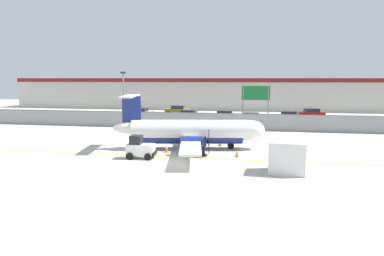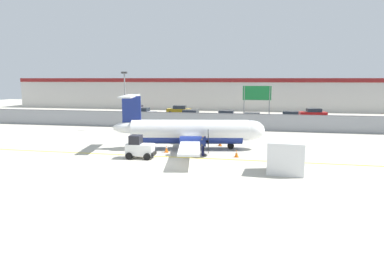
% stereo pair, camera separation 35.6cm
% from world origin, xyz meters
% --- Properties ---
extents(ground_plane, '(140.00, 140.00, 0.01)m').
position_xyz_m(ground_plane, '(0.00, 2.00, 0.00)').
color(ground_plane, '#B7B2A3').
extents(perimeter_fence, '(98.00, 0.10, 2.10)m').
position_xyz_m(perimeter_fence, '(0.00, 18.00, 1.12)').
color(perimeter_fence, gray).
rests_on(perimeter_fence, ground).
extents(parking_lot_strip, '(98.00, 17.00, 0.12)m').
position_xyz_m(parking_lot_strip, '(0.00, 29.50, 0.06)').
color(parking_lot_strip, '#38383A').
rests_on(parking_lot_strip, ground).
extents(background_building, '(91.00, 8.10, 6.50)m').
position_xyz_m(background_building, '(0.00, 47.99, 3.26)').
color(background_building, beige).
rests_on(background_building, ground).
extents(commuter_airplane, '(13.96, 16.04, 4.92)m').
position_xyz_m(commuter_airplane, '(1.26, 5.59, 1.60)').
color(commuter_airplane, white).
rests_on(commuter_airplane, ground).
extents(baggage_tug, '(2.37, 1.45, 1.88)m').
position_xyz_m(baggage_tug, '(-2.28, 1.12, 0.86)').
color(baggage_tug, silver).
rests_on(baggage_tug, ground).
extents(ground_crew_worker, '(0.41, 0.55, 1.70)m').
position_xyz_m(ground_crew_worker, '(2.63, 3.04, 0.95)').
color(ground_crew_worker, '#191E4C').
rests_on(ground_crew_worker, ground).
extents(cargo_container, '(2.56, 2.19, 2.20)m').
position_xyz_m(cargo_container, '(9.03, -1.20, 1.10)').
color(cargo_container, silver).
rests_on(cargo_container, ground).
extents(traffic_cone_near_left, '(0.36, 0.36, 0.64)m').
position_xyz_m(traffic_cone_near_left, '(3.60, 7.50, 0.31)').
color(traffic_cone_near_left, orange).
rests_on(traffic_cone_near_left, ground).
extents(traffic_cone_near_right, '(0.36, 0.36, 0.64)m').
position_xyz_m(traffic_cone_near_right, '(5.45, 3.00, 0.31)').
color(traffic_cone_near_right, orange).
rests_on(traffic_cone_near_right, ground).
extents(traffic_cone_far_left, '(0.36, 0.36, 0.64)m').
position_xyz_m(traffic_cone_far_left, '(-0.72, 3.68, 0.31)').
color(traffic_cone_far_left, orange).
rests_on(traffic_cone_far_left, ground).
extents(parked_car_0, '(4.33, 2.28, 1.58)m').
position_xyz_m(parked_car_0, '(-14.36, 33.53, 0.89)').
color(parked_car_0, red).
rests_on(parked_car_0, parking_lot_strip).
extents(parked_car_1, '(4.33, 2.28, 1.58)m').
position_xyz_m(parked_car_1, '(-11.44, 28.45, 0.89)').
color(parked_car_1, gray).
rests_on(parked_car_1, parking_lot_strip).
extents(parked_car_2, '(4.30, 2.22, 1.58)m').
position_xyz_m(parked_car_2, '(-6.66, 34.10, 0.89)').
color(parked_car_2, '#B28C19').
rests_on(parked_car_2, parking_lot_strip).
extents(parked_car_3, '(4.38, 2.40, 1.58)m').
position_xyz_m(parked_car_3, '(-2.86, 26.08, 0.89)').
color(parked_car_3, '#B28C19').
rests_on(parked_car_3, parking_lot_strip).
extents(parked_car_4, '(4.25, 2.10, 1.58)m').
position_xyz_m(parked_car_4, '(2.58, 26.12, 0.89)').
color(parked_car_4, navy).
rests_on(parked_car_4, parking_lot_strip).
extents(parked_car_5, '(4.23, 2.06, 1.58)m').
position_xyz_m(parked_car_5, '(6.17, 23.46, 0.89)').
color(parked_car_5, silver).
rests_on(parked_car_5, parking_lot_strip).
extents(parked_car_6, '(4.31, 2.25, 1.58)m').
position_xyz_m(parked_car_6, '(11.66, 26.82, 0.89)').
color(parked_car_6, slate).
rests_on(parked_car_6, parking_lot_strip).
extents(parked_car_7, '(4.34, 2.30, 1.58)m').
position_xyz_m(parked_car_7, '(15.78, 32.37, 0.89)').
color(parked_car_7, red).
rests_on(parked_car_7, parking_lot_strip).
extents(apron_light_pole, '(0.70, 0.30, 7.27)m').
position_xyz_m(apron_light_pole, '(-9.31, 15.69, 4.30)').
color(apron_light_pole, slate).
rests_on(apron_light_pole, ground).
extents(highway_sign, '(3.60, 0.14, 5.50)m').
position_xyz_m(highway_sign, '(6.91, 19.80, 4.14)').
color(highway_sign, slate).
rests_on(highway_sign, ground).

